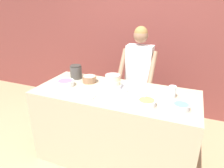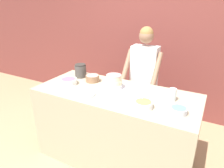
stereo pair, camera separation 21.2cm
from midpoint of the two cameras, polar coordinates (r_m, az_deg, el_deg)
wall_back at (r=3.41m, az=8.16°, el=13.33°), size 10.00×0.05×2.60m
counter at (r=2.41m, az=-1.78°, el=-12.14°), size 1.79×0.78×0.91m
person_baker at (r=2.71m, az=5.44°, el=3.40°), size 0.46×0.42×1.55m
cake at (r=2.22m, az=-2.50°, el=0.16°), size 0.34×0.34×0.17m
frosting_bowl_blue at (r=1.89m, az=16.12°, el=-6.28°), size 0.15×0.15×0.06m
frosting_bowl_pink at (r=2.46m, az=-8.94°, el=1.42°), size 0.17×0.17×0.08m
frosting_bowl_purple at (r=2.41m, az=-15.61°, el=0.25°), size 0.20×0.20×0.06m
frosting_bowl_yellow at (r=1.89m, az=6.69°, el=-5.34°), size 0.17×0.17×0.14m
drinking_glass at (r=2.09m, az=14.09°, el=-2.26°), size 0.07×0.07×0.13m
ceramic_plate at (r=2.12m, az=-10.90°, el=-3.25°), size 0.25×0.25×0.01m
stoneware_jar at (r=2.61m, az=-12.56°, el=3.36°), size 0.15×0.15×0.17m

